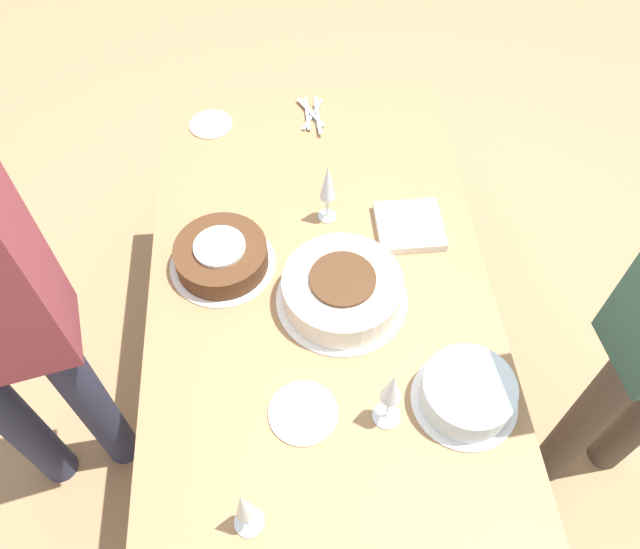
# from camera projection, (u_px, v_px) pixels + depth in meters

# --- Properties ---
(ground_plane) EXTENTS (12.00, 12.00, 0.00)m
(ground_plane) POSITION_uv_depth(u_px,v_px,m) (320.00, 393.00, 2.38)
(ground_plane) COLOR #A87F56
(dining_table) EXTENTS (1.75, 0.97, 0.73)m
(dining_table) POSITION_uv_depth(u_px,v_px,m) (320.00, 302.00, 1.86)
(dining_table) COLOR #9E754C
(dining_table) RESTS_ON ground_plane
(cake_center_white) EXTENTS (0.37, 0.37, 0.11)m
(cake_center_white) POSITION_uv_depth(u_px,v_px,m) (342.00, 290.00, 1.71)
(cake_center_white) COLOR white
(cake_center_white) RESTS_ON dining_table
(cake_front_chocolate) EXTENTS (0.31, 0.31, 0.09)m
(cake_front_chocolate) POSITION_uv_depth(u_px,v_px,m) (221.00, 256.00, 1.79)
(cake_front_chocolate) COLOR white
(cake_front_chocolate) RESTS_ON dining_table
(cake_back_decorated) EXTENTS (0.27, 0.27, 0.09)m
(cake_back_decorated) POSITION_uv_depth(u_px,v_px,m) (467.00, 393.00, 1.54)
(cake_back_decorated) COLOR white
(cake_back_decorated) RESTS_ON dining_table
(wine_glass_near) EXTENTS (0.07, 0.07, 0.22)m
(wine_glass_near) POSITION_uv_depth(u_px,v_px,m) (392.00, 390.00, 1.43)
(wine_glass_near) COLOR silver
(wine_glass_near) RESTS_ON dining_table
(wine_glass_far) EXTENTS (0.07, 0.07, 0.20)m
(wine_glass_far) POSITION_uv_depth(u_px,v_px,m) (244.00, 507.00, 1.30)
(wine_glass_far) COLOR silver
(wine_glass_far) RESTS_ON dining_table
(wine_glass_extra) EXTENTS (0.06, 0.06, 0.22)m
(wine_glass_extra) POSITION_uv_depth(u_px,v_px,m) (328.00, 184.00, 1.81)
(wine_glass_extra) COLOR silver
(wine_glass_extra) RESTS_ON dining_table
(dessert_plate_left) EXTENTS (0.15, 0.15, 0.01)m
(dessert_plate_left) POSITION_uv_depth(u_px,v_px,m) (211.00, 124.00, 2.17)
(dessert_plate_left) COLOR beige
(dessert_plate_left) RESTS_ON dining_table
(dessert_plate_right) EXTENTS (0.18, 0.18, 0.01)m
(dessert_plate_right) POSITION_uv_depth(u_px,v_px,m) (303.00, 413.00, 1.55)
(dessert_plate_right) COLOR beige
(dessert_plate_right) RESTS_ON dining_table
(fork_pile) EXTENTS (0.21, 0.10, 0.02)m
(fork_pile) POSITION_uv_depth(u_px,v_px,m) (313.00, 114.00, 2.19)
(fork_pile) COLOR silver
(fork_pile) RESTS_ON dining_table
(napkin_stack) EXTENTS (0.19, 0.20, 0.03)m
(napkin_stack) POSITION_uv_depth(u_px,v_px,m) (409.00, 226.00, 1.89)
(napkin_stack) COLOR silver
(napkin_stack) RESTS_ON dining_table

